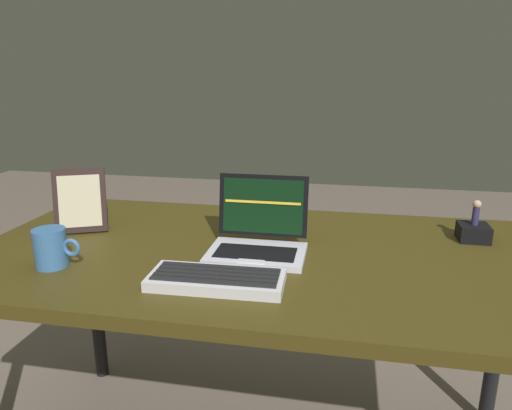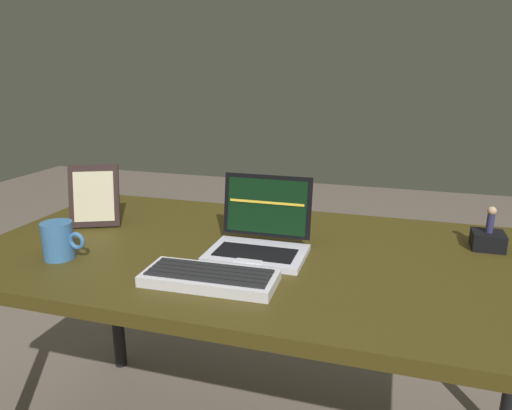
{
  "view_description": "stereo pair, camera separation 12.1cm",
  "coord_description": "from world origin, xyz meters",
  "px_view_note": "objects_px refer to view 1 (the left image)",
  "views": [
    {
      "loc": [
        0.21,
        -1.2,
        1.23
      ],
      "look_at": [
        -0.01,
        -0.06,
        0.89
      ],
      "focal_mm": 33.09,
      "sensor_mm": 36.0,
      "label": 1
    },
    {
      "loc": [
        0.33,
        -1.17,
        1.23
      ],
      "look_at": [
        -0.01,
        -0.06,
        0.89
      ],
      "focal_mm": 33.09,
      "sensor_mm": 36.0,
      "label": 2
    }
  ],
  "objects_px": {
    "laptop_front": "(258,238)",
    "photo_frame": "(80,201)",
    "figurine_stand": "(473,232)",
    "external_keyboard": "(217,279)",
    "figurine": "(476,211)",
    "coffee_mug": "(51,248)"
  },
  "relations": [
    {
      "from": "laptop_front",
      "to": "photo_frame",
      "type": "relative_size",
      "value": 1.33
    },
    {
      "from": "photo_frame",
      "to": "figurine_stand",
      "type": "height_order",
      "value": "photo_frame"
    },
    {
      "from": "external_keyboard",
      "to": "figurine",
      "type": "height_order",
      "value": "figurine"
    },
    {
      "from": "external_keyboard",
      "to": "figurine",
      "type": "distance_m",
      "value": 0.79
    },
    {
      "from": "figurine",
      "to": "coffee_mug",
      "type": "xyz_separation_m",
      "value": [
        -1.09,
        -0.41,
        -0.04
      ]
    },
    {
      "from": "figurine",
      "to": "coffee_mug",
      "type": "relative_size",
      "value": 0.6
    },
    {
      "from": "coffee_mug",
      "to": "figurine",
      "type": "bearing_deg",
      "value": 20.42
    },
    {
      "from": "external_keyboard",
      "to": "photo_frame",
      "type": "bearing_deg",
      "value": 150.33
    },
    {
      "from": "figurine_stand",
      "to": "photo_frame",
      "type": "bearing_deg",
      "value": -172.99
    },
    {
      "from": "laptop_front",
      "to": "figurine",
      "type": "distance_m",
      "value": 0.64
    },
    {
      "from": "figurine_stand",
      "to": "coffee_mug",
      "type": "height_order",
      "value": "coffee_mug"
    },
    {
      "from": "coffee_mug",
      "to": "photo_frame",
      "type": "bearing_deg",
      "value": 105.38
    },
    {
      "from": "laptop_front",
      "to": "coffee_mug",
      "type": "xyz_separation_m",
      "value": [
        -0.49,
        -0.19,
        0.01
      ]
    },
    {
      "from": "external_keyboard",
      "to": "figurine",
      "type": "relative_size",
      "value": 4.29
    },
    {
      "from": "photo_frame",
      "to": "figurine",
      "type": "bearing_deg",
      "value": 7.01
    },
    {
      "from": "photo_frame",
      "to": "coffee_mug",
      "type": "bearing_deg",
      "value": -74.62
    },
    {
      "from": "figurine",
      "to": "external_keyboard",
      "type": "bearing_deg",
      "value": -146.53
    },
    {
      "from": "figurine_stand",
      "to": "coffee_mug",
      "type": "bearing_deg",
      "value": -159.58
    },
    {
      "from": "laptop_front",
      "to": "external_keyboard",
      "type": "relative_size",
      "value": 0.82
    },
    {
      "from": "external_keyboard",
      "to": "figurine_stand",
      "type": "height_order",
      "value": "figurine_stand"
    },
    {
      "from": "coffee_mug",
      "to": "figurine_stand",
      "type": "bearing_deg",
      "value": 20.42
    },
    {
      "from": "coffee_mug",
      "to": "laptop_front",
      "type": "bearing_deg",
      "value": 21.22
    }
  ]
}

